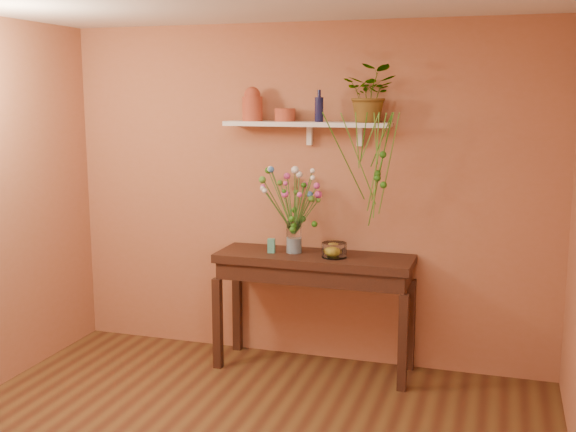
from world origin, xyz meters
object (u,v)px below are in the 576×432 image
Objects in this scene: bouquet at (295,192)px; glass_bowl at (334,251)px; blue_bottle at (319,109)px; sideboard at (314,272)px; glass_vase at (294,239)px; spider_plant at (371,94)px; terracotta_jug at (252,105)px.

bouquet reaches higher than glass_bowl.
sideboard is at bearing -90.39° from blue_bottle.
glass_vase is at bearing -97.12° from bouquet.
spider_plant is 2.25× the size of glass_bowl.
glass_bowl is (0.71, -0.17, -1.09)m from terracotta_jug.
glass_bowl is (-0.23, -0.15, -1.17)m from spider_plant.
sideboard is 1.25m from blue_bottle.
spider_plant is 1.26m from glass_vase.
glass_vase is 0.43× the size of bouquet.
sideboard is 3.58× the size of spider_plant.
spider_plant is at bearing 34.13° from glass_bowl.
terracotta_jug reaches higher than blue_bottle.
sideboard is at bearing 166.09° from glass_bowl.
bouquet is at bearing -171.54° from spider_plant.
spider_plant reaches higher than glass_vase.
blue_bottle is (0.00, 0.11, 1.25)m from sideboard.
blue_bottle is at bearing 26.99° from glass_vase.
blue_bottle is 0.41× the size of bouquet.
terracotta_jug is 1.07× the size of glass_vase.
glass_vase is at bearing -15.93° from terracotta_jug.
terracotta_jug is at bearing 166.70° from glass_bowl.
sideboard is 5.72× the size of terracotta_jug.
terracotta_jug is 0.94m from spider_plant.
glass_bowl is (0.34, -0.07, -0.43)m from bouquet.
spider_plant is (0.39, 0.11, 1.36)m from sideboard.
glass_bowl is at bearing -13.30° from terracotta_jug.
blue_bottle reaches higher than sideboard.
glass_bowl is at bearing -11.88° from bouquet.
blue_bottle reaches higher than glass_vase.
bouquet is at bearing 170.16° from sideboard.
blue_bottle is at bearing 24.58° from bouquet.
terracotta_jug is 1.31m from glass_bowl.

